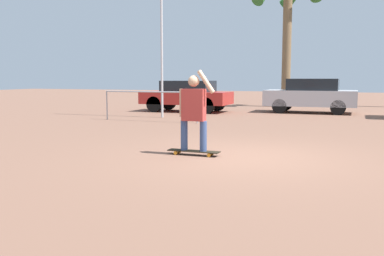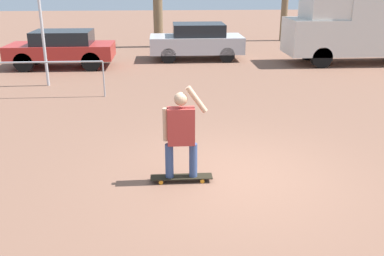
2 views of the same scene
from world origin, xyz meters
name	(u,v)px [view 2 (image 2 of 2)]	position (x,y,z in m)	size (l,w,h in m)	color
ground_plane	(235,176)	(0.00, 0.00, 0.00)	(80.00, 80.00, 0.00)	brown
skateboard	(181,177)	(-0.97, -0.14, 0.08)	(1.07, 0.23, 0.09)	black
person_skateboarder	(181,130)	(-0.97, -0.14, 0.95)	(0.74, 0.22, 1.61)	#384C7A
camper_van	(366,24)	(6.90, 10.17, 1.56)	(6.07, 2.01, 2.85)	black
parked_car_silver	(197,41)	(0.20, 11.46, 0.79)	(3.90, 1.88, 1.51)	black
parked_car_red	(62,48)	(-5.15, 10.08, 0.76)	(3.99, 1.80, 1.41)	black
plaza_railing_segment	(40,68)	(-4.78, 5.58, 0.89)	(3.61, 0.05, 1.08)	#99999E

